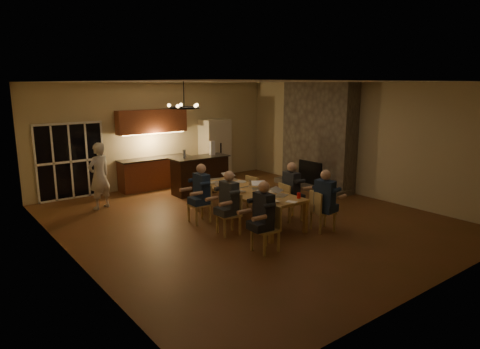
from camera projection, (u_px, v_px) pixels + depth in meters
name	position (u px, v px, depth m)	size (l,w,h in m)	color
floor	(248.00, 219.00, 10.16)	(9.00, 9.00, 0.00)	brown
back_wall	(158.00, 135.00, 13.33)	(8.00, 0.04, 3.20)	#C1B488
left_wall	(67.00, 175.00, 7.43)	(0.04, 9.00, 3.20)	#C1B488
right_wall	(358.00, 139.00, 12.22)	(0.04, 9.00, 3.20)	#C1B488
ceiling	(248.00, 81.00, 9.49)	(8.00, 9.00, 0.04)	white
french_doors	(71.00, 162.00, 11.80)	(1.86, 0.08, 2.10)	black
fireplace	(318.00, 136.00, 12.96)	(0.58, 2.50, 3.20)	#655E4F
kitchenette	(154.00, 149.00, 12.99)	(2.24, 0.68, 2.40)	brown
refrigerator	(215.00, 149.00, 14.30)	(0.90, 0.68, 2.00)	beige
dining_table	(247.00, 206.00, 9.96)	(1.10, 2.94, 0.75)	tan
bar_island	(200.00, 175.00, 12.52)	(1.72, 0.68, 1.08)	black
chair_left_near	(265.00, 229.00, 8.14)	(0.44, 0.44, 0.89)	tan
chair_left_mid	(228.00, 214.00, 9.07)	(0.44, 0.44, 0.89)	tan
chair_left_far	(199.00, 204.00, 9.86)	(0.44, 0.44, 0.89)	tan
chair_right_near	(323.00, 211.00, 9.30)	(0.44, 0.44, 0.89)	tan
chair_right_mid	(291.00, 202.00, 10.03)	(0.44, 0.44, 0.89)	tan
chair_right_far	(257.00, 192.00, 10.88)	(0.44, 0.44, 0.89)	tan
person_left_near	(264.00, 217.00, 8.10)	(0.60, 0.60, 1.38)	#22252C
person_right_near	(325.00, 201.00, 9.14)	(0.60, 0.60, 1.38)	#1C2848
person_left_mid	(229.00, 203.00, 9.04)	(0.60, 0.60, 1.38)	#33393D
person_right_mid	(291.00, 191.00, 10.00)	(0.60, 0.60, 1.38)	#22252C
person_left_far	(202.00, 193.00, 9.82)	(0.60, 0.60, 1.38)	#1C2848
standing_person	(99.00, 176.00, 10.88)	(0.62, 0.41, 1.71)	silver
chandelier	(184.00, 108.00, 7.46)	(0.55, 0.55, 0.03)	black
laptop_a	(271.00, 197.00, 8.87)	(0.32, 0.28, 0.23)	silver
laptop_b	(281.00, 191.00, 9.35)	(0.32, 0.28, 0.23)	silver
laptop_c	(237.00, 187.00, 9.66)	(0.32, 0.28, 0.23)	silver
laptop_d	(259.00, 185.00, 9.92)	(0.32, 0.28, 0.23)	silver
laptop_e	(213.00, 178.00, 10.57)	(0.32, 0.28, 0.23)	silver
laptop_f	(230.00, 175.00, 10.90)	(0.32, 0.28, 0.23)	silver
mug_front	(258.00, 192.00, 9.46)	(0.09, 0.09, 0.10)	silver
mug_mid	(235.00, 183.00, 10.31)	(0.08, 0.08, 0.10)	silver
mug_back	(216.00, 184.00, 10.28)	(0.08, 0.08, 0.10)	silver
redcup_near	(299.00, 196.00, 9.16)	(0.08, 0.08, 0.12)	red
redcup_mid	(223.00, 187.00, 9.90)	(0.08, 0.08, 0.12)	red
can_silver	(267.00, 193.00, 9.36)	(0.07, 0.07, 0.12)	#B2B2B7
can_cola	(208.00, 178.00, 10.87)	(0.06, 0.06, 0.12)	#3F0F0C
can_right	(250.00, 183.00, 10.35)	(0.07, 0.07, 0.12)	#B2B2B7
plate_near	(274.00, 192.00, 9.70)	(0.25, 0.25, 0.02)	silver
plate_left	(262.00, 199.00, 9.06)	(0.24, 0.24, 0.02)	silver
plate_far	(241.00, 182.00, 10.68)	(0.26, 0.26, 0.02)	silver
notepad	(291.00, 202.00, 8.87)	(0.16, 0.22, 0.01)	white
bar_bottle	(184.00, 154.00, 12.14)	(0.09, 0.09, 0.24)	#99999E
bar_blender	(212.00, 148.00, 12.66)	(0.13, 0.13, 0.41)	silver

